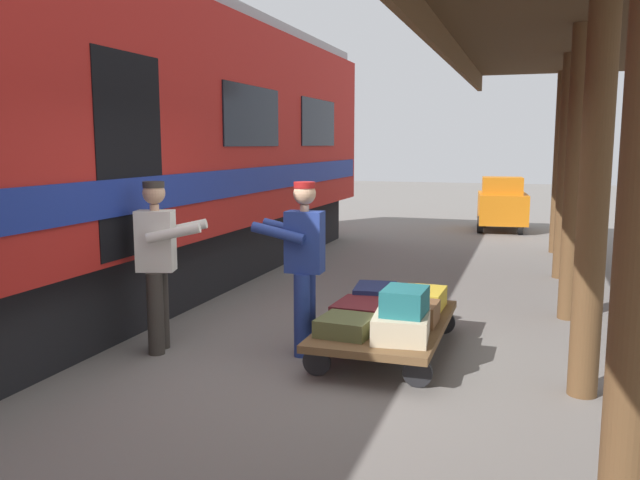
# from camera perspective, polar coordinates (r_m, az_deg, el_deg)

# --- Properties ---
(ground_plane) EXTENTS (60.00, 60.00, 0.00)m
(ground_plane) POSITION_cam_1_polar(r_m,az_deg,el_deg) (6.16, 1.41, -11.12)
(ground_plane) COLOR slate
(train_car) EXTENTS (3.02, 16.91, 4.00)m
(train_car) POSITION_cam_1_polar(r_m,az_deg,el_deg) (7.68, -25.68, 7.60)
(train_car) COLOR #B21E19
(train_car) RESTS_ON ground_plane
(luggage_cart) EXTENTS (1.17, 2.09, 0.33)m
(luggage_cart) POSITION_cam_1_polar(r_m,az_deg,el_deg) (6.53, 5.88, -7.45)
(luggage_cart) COLOR brown
(luggage_cart) RESTS_ON ground_plane
(suitcase_yellow_case) EXTENTS (0.45, 0.61, 0.21)m
(suitcase_yellow_case) POSITION_cam_1_polar(r_m,az_deg,el_deg) (6.99, 8.97, -5.16)
(suitcase_yellow_case) COLOR gold
(suitcase_yellow_case) RESTS_ON luggage_cart
(suitcase_olive_duffel) EXTENTS (0.52, 0.53, 0.16)m
(suitcase_olive_duffel) POSITION_cam_1_polar(r_m,az_deg,el_deg) (6.02, 2.32, -7.53)
(suitcase_olive_duffel) COLOR brown
(suitcase_olive_duffel) RESTS_ON luggage_cart
(suitcase_brown_leather) EXTENTS (0.48, 0.46, 0.20)m
(suitcase_brown_leather) POSITION_cam_1_polar(r_m,az_deg,el_deg) (6.44, 8.14, -6.33)
(suitcase_brown_leather) COLOR brown
(suitcase_brown_leather) RESTS_ON luggage_cart
(suitcase_navy_fabric) EXTENTS (0.49, 0.61, 0.21)m
(suitcase_navy_fabric) POSITION_cam_1_polar(r_m,az_deg,el_deg) (7.09, 4.88, -4.87)
(suitcase_navy_fabric) COLOR navy
(suitcase_navy_fabric) RESTS_ON luggage_cart
(suitcase_cream_canvas) EXTENTS (0.54, 0.63, 0.23)m
(suitcase_cream_canvas) POSITION_cam_1_polar(r_m,az_deg,el_deg) (5.89, 7.15, -7.59)
(suitcase_cream_canvas) COLOR beige
(suitcase_cream_canvas) RESTS_ON luggage_cart
(suitcase_maroon_trunk) EXTENTS (0.53, 0.62, 0.17)m
(suitcase_maroon_trunk) POSITION_cam_1_polar(r_m,az_deg,el_deg) (6.55, 3.71, -6.18)
(suitcase_maroon_trunk) COLOR maroon
(suitcase_maroon_trunk) RESTS_ON luggage_cart
(suitcase_teal_softside) EXTENTS (0.38, 0.47, 0.23)m
(suitcase_teal_softside) POSITION_cam_1_polar(r_m,az_deg,el_deg) (5.86, 7.47, -5.36)
(suitcase_teal_softside) COLOR #1E666B
(suitcase_teal_softside) RESTS_ON suitcase_cream_canvas
(porter_in_overalls) EXTENTS (0.68, 0.45, 1.70)m
(porter_in_overalls) POSITION_cam_1_polar(r_m,az_deg,el_deg) (6.34, -1.52, -1.90)
(porter_in_overalls) COLOR navy
(porter_in_overalls) RESTS_ON ground_plane
(porter_by_door) EXTENTS (0.73, 0.55, 1.70)m
(porter_by_door) POSITION_cam_1_polar(r_m,az_deg,el_deg) (6.59, -14.03, -1.74)
(porter_by_door) COLOR #332D28
(porter_by_door) RESTS_ON ground_plane
(baggage_tug) EXTENTS (1.27, 1.80, 1.30)m
(baggage_tug) POSITION_cam_1_polar(r_m,az_deg,el_deg) (16.05, 15.72, 2.99)
(baggage_tug) COLOR orange
(baggage_tug) RESTS_ON ground_plane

